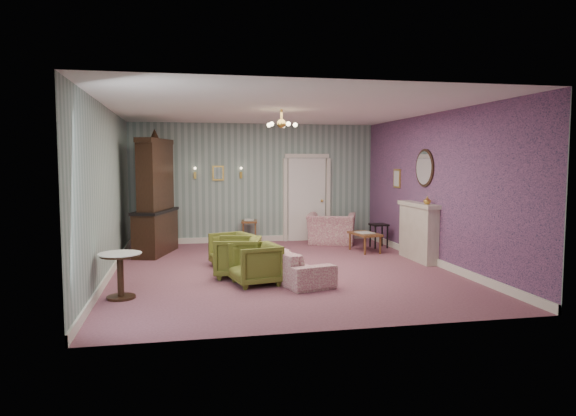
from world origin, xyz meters
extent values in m
plane|color=#8F5364|center=(0.00, 0.00, 0.00)|extent=(7.00, 7.00, 0.00)
plane|color=white|center=(0.00, 0.00, 2.90)|extent=(7.00, 7.00, 0.00)
plane|color=gray|center=(0.00, 3.50, 1.45)|extent=(6.00, 0.00, 6.00)
plane|color=gray|center=(0.00, -3.50, 1.45)|extent=(6.00, 0.00, 6.00)
plane|color=gray|center=(-3.00, 0.00, 1.45)|extent=(0.00, 7.00, 7.00)
plane|color=gray|center=(3.00, 0.00, 1.45)|extent=(0.00, 7.00, 7.00)
plane|color=#B65B8F|center=(2.98, 0.00, 1.45)|extent=(0.00, 7.00, 7.00)
imported|color=olive|center=(-0.63, -1.02, 0.37)|extent=(0.80, 0.84, 0.73)
imported|color=olive|center=(-0.84, -0.41, 0.38)|extent=(0.85, 0.88, 0.76)
imported|color=olive|center=(-0.86, 0.49, 0.35)|extent=(0.83, 0.86, 0.70)
imported|color=#A14161|center=(0.01, -0.79, 0.36)|extent=(0.99, 1.91, 0.72)
imported|color=#A14161|center=(1.75, 2.78, 0.49)|extent=(1.31, 1.08, 0.98)
imported|color=gold|center=(2.84, 0.00, 1.23)|extent=(0.15, 0.15, 0.15)
cube|color=maroon|center=(1.70, 2.63, 0.48)|extent=(0.41, 0.28, 0.39)
camera|label=1|loc=(-1.75, -9.24, 1.97)|focal=32.59mm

